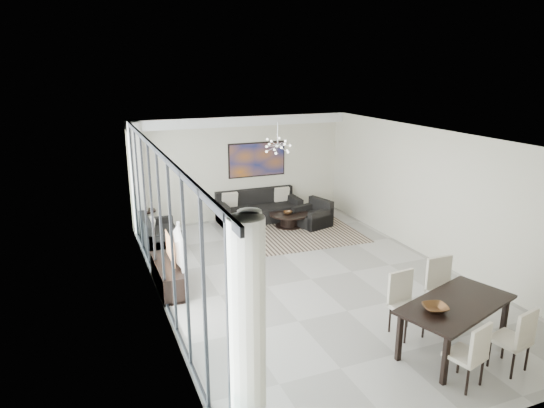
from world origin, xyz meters
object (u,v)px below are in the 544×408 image
sofa_main (259,210)px  coffee_table (289,219)px  tv_console (168,276)px  television (175,247)px  dining_table (456,308)px

sofa_main → coffee_table: bearing=-55.5°
tv_console → sofa_main: bearing=46.9°
coffee_table → sofa_main: 1.00m
coffee_table → tv_console: tv_console is taller
coffee_table → television: (-3.55, -2.52, 0.61)m
tv_console → television: size_ratio=1.40×
sofa_main → television: 4.52m
coffee_table → sofa_main: (-0.57, 0.82, 0.07)m
sofa_main → tv_console: 4.61m
dining_table → tv_console: bearing=133.5°
sofa_main → television: bearing=-131.8°
sofa_main → television: television is taller
sofa_main → dining_table: sofa_main is taller
tv_console → coffee_table: bearing=34.4°
tv_console → dining_table: size_ratio=0.75×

